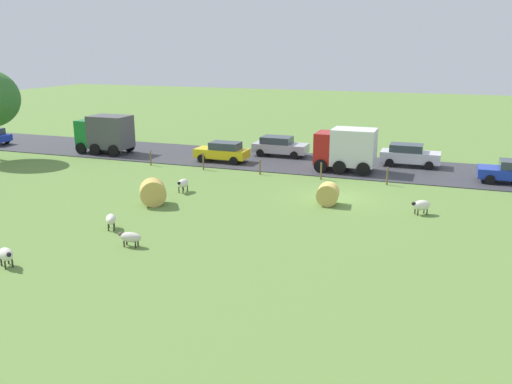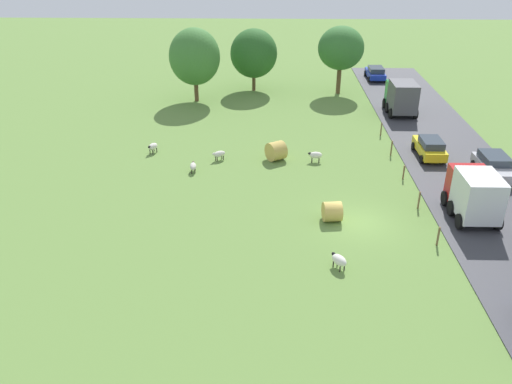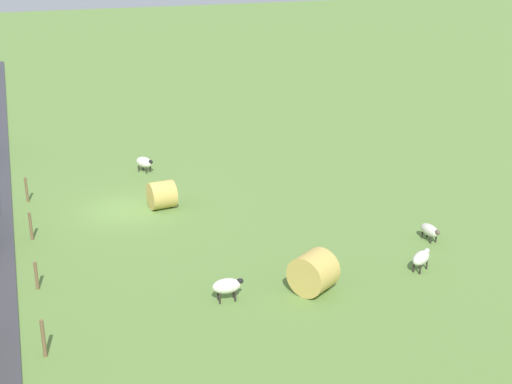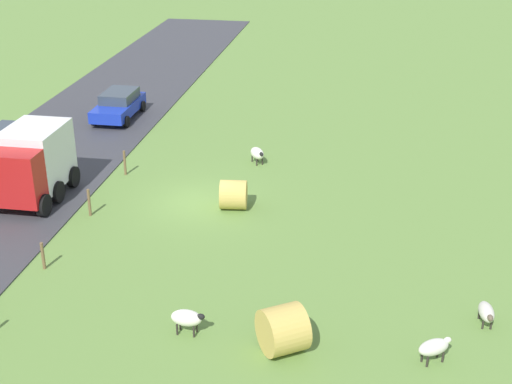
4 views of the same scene
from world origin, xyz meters
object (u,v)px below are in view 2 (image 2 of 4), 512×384
sheep_0 (339,260)px  sheep_4 (219,154)px  sheep_2 (193,166)px  tree_0 (341,48)px  car_1 (375,73)px  car_3 (430,147)px  tree_1 (195,57)px  tree_2 (254,53)px  truck_1 (474,193)px  sheep_1 (153,147)px  sheep_3 (316,155)px  hay_bale_1 (276,151)px  car_2 (495,166)px  truck_0 (401,96)px  hay_bale_0 (332,212)px

sheep_0 → sheep_4: bearing=118.1°
sheep_0 → sheep_2: sheep_0 is taller
tree_0 → car_1: (5.10, 5.91, -4.07)m
sheep_2 → car_3: 18.78m
tree_1 → tree_2: tree_1 is taller
tree_2 → car_3: size_ratio=1.61×
tree_2 → truck_1: bearing=-62.9°
sheep_1 → sheep_3: sheep_3 is taller
car_3 → sheep_0: bearing=-119.8°
sheep_3 → tree_2: tree_2 is taller
sheep_2 → truck_1: size_ratio=0.27×
sheep_3 → tree_1: 19.88m
tree_1 → car_1: 22.63m
sheep_3 → hay_bale_1: 3.11m
sheep_2 → hay_bale_1: hay_bale_1 is taller
car_1 → car_2: size_ratio=0.97×
sheep_3 → tree_2: 20.98m
car_3 → sheep_3: bearing=-172.7°
sheep_4 → hay_bale_1: bearing=2.5°
sheep_2 → sheep_4: sheep_4 is taller
sheep_1 → hay_bale_1: (10.02, -1.14, 0.20)m
car_3 → sheep_1: bearing=179.2°
sheep_3 → sheep_2: bearing=-167.3°
sheep_4 → hay_bale_1: size_ratio=0.75×
truck_0 → car_1: truck_0 is taller
sheep_4 → truck_1: size_ratio=0.26×
car_1 → tree_1: bearing=-155.7°
sheep_2 → tree_2: tree_2 is taller
car_2 → tree_2: bearing=129.4°
tree_0 → tree_2: (-9.32, 0.89, -0.80)m
sheep_3 → tree_2: (-5.44, 19.95, 3.54)m
sheep_3 → truck_0: truck_0 is taller
sheep_2 → tree_0: 25.36m
truck_0 → car_3: (-0.01, -10.88, -0.90)m
truck_0 → sheep_2: bearing=-142.6°
sheep_0 → tree_1: (-11.56, 30.24, 4.12)m
hay_bale_1 → car_1: 27.43m
sheep_4 → tree_2: size_ratio=0.17×
hay_bale_0 → tree_2: (-5.80, 29.16, 3.48)m
sheep_3 → tree_0: bearing=78.5°
tree_1 → truck_1: size_ratio=1.76×
tree_1 → car_3: size_ratio=1.79×
sheep_4 → car_1: 29.85m
tree_1 → tree_2: bearing=35.1°
sheep_1 → car_2: bearing=-8.4°
car_1 → car_3: 23.81m
sheep_2 → car_2: 22.28m
hay_bale_0 → car_3: 13.60m
hay_bale_1 → tree_2: (-2.35, 19.61, 3.36)m
tree_2 → sheep_3: bearing=-74.8°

